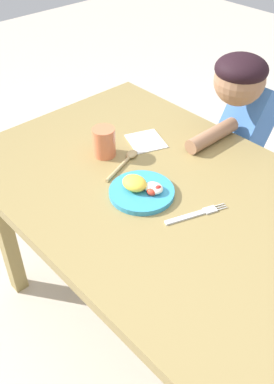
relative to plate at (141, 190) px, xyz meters
name	(u,v)px	position (x,y,z in m)	size (l,w,h in m)	color
ground_plane	(154,319)	(0.01, 0.07, -0.75)	(8.00, 8.00, 0.00)	beige
dining_table	(159,206)	(0.01, 0.07, -0.10)	(1.30, 0.87, 0.74)	olive
plate	(141,190)	(0.00, 0.00, 0.00)	(0.21, 0.21, 0.06)	#3495BF
fork	(195,214)	(0.18, 0.05, -0.01)	(0.09, 0.20, 0.01)	silver
spoon	(126,160)	(-0.16, 0.08, -0.01)	(0.09, 0.19, 0.02)	tan
drinking_cup	(104,142)	(-0.25, 0.05, 0.04)	(0.08, 0.08, 0.10)	#DC7048
person	(241,151)	(-0.05, 0.61, -0.16)	(0.19, 0.49, 1.04)	#4C4763
napkin	(146,141)	(-0.21, 0.22, -0.01)	(0.14, 0.12, 0.00)	white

